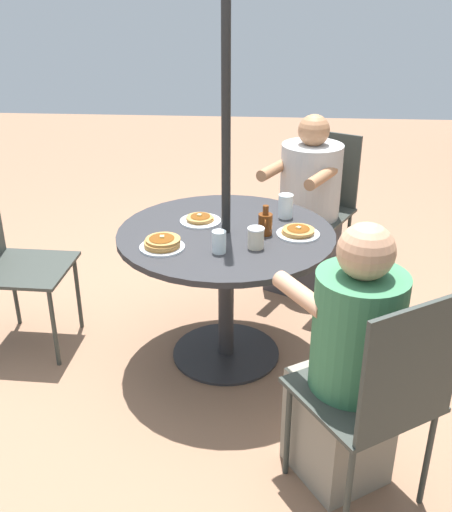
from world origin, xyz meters
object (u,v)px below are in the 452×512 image
(coffee_cup, at_px, (256,238))
(drinking_glass_b, at_px, (286,206))
(pancake_plate_a, at_px, (162,244))
(pancake_plate_b, at_px, (298,232))
(syrup_bottle, at_px, (265,223))
(patio_table, at_px, (226,255))
(diner_south, at_px, (348,371))
(drinking_glass_a, at_px, (219,242))
(patio_chair_north, at_px, (319,198))
(diner_north, at_px, (307,213))
(patio_chair_south, at_px, (381,391))
(patio_chair_east, at_px, (7,254))
(pancake_plate_c, at_px, (200,220))

(coffee_cup, bearing_deg, drinking_glass_b, 159.99)
(pancake_plate_a, xyz_separation_m, pancake_plate_b, (-0.20, 0.64, -0.01))
(syrup_bottle, bearing_deg, patio_table, -95.96)
(diner_south, bearing_deg, drinking_glass_a, 100.35)
(pancake_plate_b, relative_size, syrup_bottle, 1.41)
(drinking_glass_a, bearing_deg, patio_chair_north, 156.43)
(pancake_plate_b, bearing_deg, patio_chair_north, 169.88)
(diner_north, bearing_deg, coffee_cup, 101.61)
(patio_chair_south, bearing_deg, patio_chair_east, 117.89)
(pancake_plate_a, height_order, drinking_glass_a, drinking_glass_a)
(diner_north, relative_size, pancake_plate_a, 5.32)
(patio_table, xyz_separation_m, coffee_cup, (0.18, 0.15, 0.18))
(patio_chair_north, bearing_deg, coffee_cup, 99.93)
(diner_north, height_order, patio_chair_east, diner_north)
(patio_chair_east, distance_m, pancake_plate_b, 1.54)
(pancake_plate_a, bearing_deg, pancake_plate_b, 107.51)
(pancake_plate_a, height_order, syrup_bottle, syrup_bottle)
(patio_chair_south, xyz_separation_m, coffee_cup, (-0.81, -0.48, 0.23))
(patio_chair_east, distance_m, syrup_bottle, 1.39)
(patio_table, xyz_separation_m, diner_south, (0.83, 0.53, -0.08))
(patio_table, bearing_deg, drinking_glass_a, -3.27)
(pancake_plate_b, xyz_separation_m, pancake_plate_c, (-0.14, -0.50, -0.00))
(drinking_glass_a, bearing_deg, patio_table, 176.73)
(drinking_glass_b, bearing_deg, drinking_glass_a, -34.10)
(diner_south, distance_m, drinking_glass_a, 0.84)
(patio_chair_south, distance_m, drinking_glass_a, 1.01)
(patio_chair_north, bearing_deg, patio_chair_south, 120.13)
(patio_chair_south, relative_size, pancake_plate_c, 4.55)
(pancake_plate_a, bearing_deg, patio_chair_north, 146.60)
(patio_chair_north, xyz_separation_m, pancake_plate_a, (1.26, -0.83, 0.20))
(pancake_plate_b, height_order, coffee_cup, coffee_cup)
(patio_table, relative_size, drinking_glass_b, 8.71)
(pancake_plate_a, xyz_separation_m, pancake_plate_c, (-0.34, 0.14, -0.01))
(diner_south, distance_m, pancake_plate_c, 1.19)
(patio_chair_south, distance_m, pancake_plate_a, 1.21)
(patio_chair_east, distance_m, pancake_plate_c, 1.05)
(patio_table, height_order, patio_chair_north, patio_chair_north)
(patio_chair_east, xyz_separation_m, drinking_glass_b, (-0.18, 1.47, 0.24))
(patio_chair_south, bearing_deg, diner_south, 90.00)
(pancake_plate_a, xyz_separation_m, drinking_glass_b, (-0.44, 0.58, 0.04))
(syrup_bottle, bearing_deg, patio_chair_east, -92.32)
(patio_table, xyz_separation_m, patio_chair_east, (-0.04, -1.17, -0.05))
(pancake_plate_b, distance_m, coffee_cup, 0.26)
(diner_south, height_order, pancake_plate_c, diner_south)
(patio_chair_north, relative_size, drinking_glass_a, 9.21)
(pancake_plate_c, bearing_deg, diner_north, 141.48)
(patio_chair_south, xyz_separation_m, pancake_plate_a, (-0.77, -0.91, 0.20))
(pancake_plate_a, bearing_deg, drinking_glass_b, 126.88)
(patio_chair_south, height_order, drinking_glass_b, patio_chair_south)
(pancake_plate_b, height_order, drinking_glass_b, drinking_glass_b)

